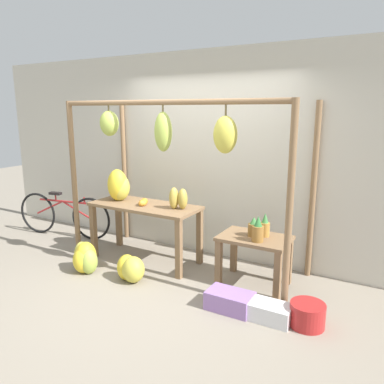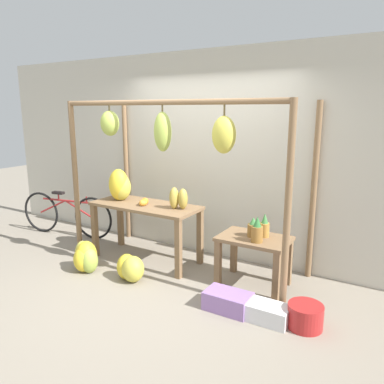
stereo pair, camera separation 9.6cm
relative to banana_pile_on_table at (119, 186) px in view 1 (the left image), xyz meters
name	(u,v)px [view 1 (the left image)]	position (x,y,z in m)	size (l,w,h in m)	color
ground_plane	(152,291)	(1.05, -0.71, -0.99)	(20.00, 20.00, 0.00)	gray
shop_wall_back	(209,156)	(1.05, 0.69, 0.41)	(8.00, 0.08, 2.80)	beige
stall_awning	(176,152)	(1.09, -0.22, 0.55)	(2.95, 1.17, 2.13)	brown
display_table_main	(145,214)	(0.45, -0.01, -0.33)	(1.49, 0.63, 0.79)	brown
display_table_side	(254,248)	(1.99, 0.03, -0.53)	(0.80, 0.54, 0.59)	brown
banana_pile_on_table	(119,186)	(0.00, 0.00, 0.00)	(0.39, 0.38, 0.44)	gold
orange_pile	(143,203)	(0.47, -0.07, -0.16)	(0.12, 0.17, 0.09)	orange
pineapple_cluster	(258,229)	(2.04, 0.00, -0.28)	(0.23, 0.33, 0.29)	olive
banana_pile_ground_left	(85,258)	(0.01, -0.71, -0.81)	(0.41, 0.40, 0.39)	#9EB247
banana_pile_ground_right	(131,269)	(0.68, -0.63, -0.83)	(0.44, 0.39, 0.32)	gold
fruit_crate_white	(230,301)	(1.99, -0.64, -0.89)	(0.47, 0.29, 0.19)	#9970B7
blue_bucket	(307,315)	(2.75, -0.55, -0.87)	(0.33, 0.33, 0.23)	#AD2323
parked_bicycle	(63,215)	(-1.30, 0.13, -0.63)	(1.69, 0.36, 0.72)	black
papaya_pile	(179,199)	(0.97, 0.02, -0.06)	(0.26, 0.22, 0.28)	#B2993D
fruit_crate_purple	(270,312)	(2.41, -0.63, -0.90)	(0.42, 0.26, 0.17)	silver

